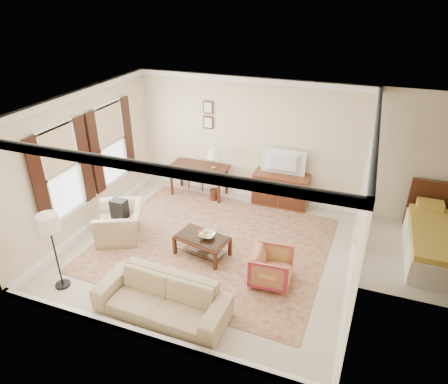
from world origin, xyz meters
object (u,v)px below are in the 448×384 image
Objects in this scene: club_armchair at (119,218)px; sofa at (161,293)px; coffee_table at (202,241)px; striped_armchair at (272,266)px; sideboard at (281,190)px; tv at (283,155)px; writing_desk at (199,170)px.

club_armchair reaches higher than sofa.
striped_armchair is (1.45, -0.32, 0.03)m from coffee_table.
sideboard is 0.88m from tv.
tv reaches higher than sideboard.
sofa is at bearing -89.31° from coffee_table.
writing_desk is 2.11m from tv.
tv reaches higher than coffee_table.
tv is (0.00, -0.02, 0.88)m from sideboard.
tv is at bearing 6.35° from striped_armchair.
striped_armchair is 1.96m from sofa.
sideboard is 0.60× the size of sofa.
tv is 2.81m from coffee_table.
writing_desk is at bearing 135.15° from club_armchair.
sofa is at bearing 129.38° from striped_armchair.
sideboard is 2.66m from coffee_table.
sideboard is at bearing -90.00° from tv.
striped_armchair is (2.51, -2.63, -0.31)m from writing_desk.
club_armchair is (-2.79, -2.46, -0.83)m from tv.
tv is 0.89× the size of coffee_table.
club_armchair reaches higher than striped_armchair.
club_armchair reaches higher than coffee_table.
sofa is at bearing 21.89° from club_armchair.
striped_armchair reaches higher than coffee_table.
sofa reaches higher than coffee_table.
striped_armchair is (0.50, -2.81, -0.04)m from sideboard.
club_armchair is 2.50m from sofa.
sofa reaches higher than writing_desk.
sideboard is 1.32× the size of tv.
writing_desk is at bearing 39.86° from striped_armchair.
sofa is (-0.93, -4.15, 0.02)m from sideboard.
sofa is (-0.93, -4.13, -0.86)m from tv.
club_armchair is at bearing 140.67° from sofa.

